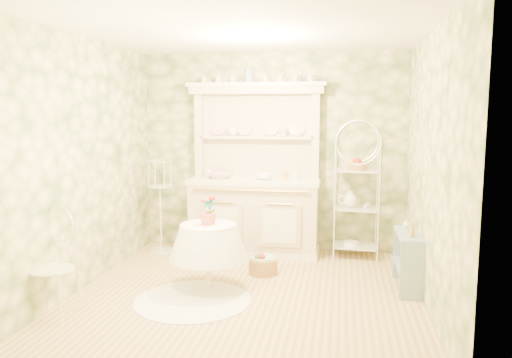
% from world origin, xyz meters
% --- Properties ---
extents(floor, '(3.60, 3.60, 0.00)m').
position_xyz_m(floor, '(0.00, 0.00, 0.00)').
color(floor, tan).
rests_on(floor, ground).
extents(ceiling, '(3.60, 3.60, 0.00)m').
position_xyz_m(ceiling, '(0.00, 0.00, 2.70)').
color(ceiling, white).
rests_on(ceiling, floor).
extents(wall_left, '(3.60, 3.60, 0.00)m').
position_xyz_m(wall_left, '(-1.80, 0.00, 1.35)').
color(wall_left, beige).
rests_on(wall_left, floor).
extents(wall_right, '(3.60, 3.60, 0.00)m').
position_xyz_m(wall_right, '(1.80, 0.00, 1.35)').
color(wall_right, beige).
rests_on(wall_right, floor).
extents(wall_back, '(3.60, 3.60, 0.00)m').
position_xyz_m(wall_back, '(0.00, 1.80, 1.35)').
color(wall_back, beige).
rests_on(wall_back, floor).
extents(wall_front, '(3.60, 3.60, 0.00)m').
position_xyz_m(wall_front, '(0.00, -1.80, 1.35)').
color(wall_front, beige).
rests_on(wall_front, floor).
extents(kitchen_dresser, '(1.87, 0.61, 2.29)m').
position_xyz_m(kitchen_dresser, '(-0.20, 1.52, 1.15)').
color(kitchen_dresser, beige).
rests_on(kitchen_dresser, floor).
extents(bakers_rack, '(0.55, 0.42, 1.69)m').
position_xyz_m(bakers_rack, '(1.15, 1.55, 0.85)').
color(bakers_rack, white).
rests_on(bakers_rack, floor).
extents(side_shelf, '(0.32, 0.74, 0.62)m').
position_xyz_m(side_shelf, '(1.68, 0.42, 0.31)').
color(side_shelf, '#849CAC').
rests_on(side_shelf, floor).
extents(round_table, '(0.75, 0.75, 0.64)m').
position_xyz_m(round_table, '(-0.44, 0.04, 0.32)').
color(round_table, white).
rests_on(round_table, floor).
extents(cafe_chair, '(0.45, 0.45, 0.79)m').
position_xyz_m(cafe_chair, '(-1.68, -0.91, 0.40)').
color(cafe_chair, white).
rests_on(cafe_chair, floor).
extents(birdcage_stand, '(0.39, 0.39, 1.49)m').
position_xyz_m(birdcage_stand, '(-1.46, 1.33, 0.75)').
color(birdcage_stand, white).
rests_on(birdcage_stand, floor).
extents(floor_basket, '(0.35, 0.35, 0.21)m').
position_xyz_m(floor_basket, '(0.06, 0.64, 0.10)').
color(floor_basket, '#AE804C').
rests_on(floor_basket, floor).
extents(lace_rug, '(1.21, 1.21, 0.01)m').
position_xyz_m(lace_rug, '(-0.51, -0.33, 0.00)').
color(lace_rug, white).
rests_on(lace_rug, floor).
extents(bowl_floral, '(0.33, 0.33, 0.08)m').
position_xyz_m(bowl_floral, '(-0.67, 1.51, 1.02)').
color(bowl_floral, white).
rests_on(bowl_floral, kitchen_dresser).
extents(bowl_white, '(0.29, 0.29, 0.08)m').
position_xyz_m(bowl_white, '(-0.07, 1.52, 1.02)').
color(bowl_white, white).
rests_on(bowl_white, kitchen_dresser).
extents(cup_left, '(0.17, 0.17, 0.11)m').
position_xyz_m(cup_left, '(-0.53, 1.68, 1.61)').
color(cup_left, white).
rests_on(cup_left, kitchen_dresser).
extents(cup_right, '(0.12, 0.12, 0.10)m').
position_xyz_m(cup_right, '(0.18, 1.68, 1.61)').
color(cup_right, white).
rests_on(cup_right, kitchen_dresser).
extents(potted_geranium, '(0.17, 0.13, 0.28)m').
position_xyz_m(potted_geranium, '(-0.42, 0.05, 0.85)').
color(potted_geranium, '#3F7238').
rests_on(potted_geranium, round_table).
extents(bottle_amber, '(0.07, 0.07, 0.16)m').
position_xyz_m(bottle_amber, '(1.68, 0.24, 0.68)').
color(bottle_amber, '#BB923B').
rests_on(bottle_amber, side_shelf).
extents(bottle_blue, '(0.05, 0.05, 0.10)m').
position_xyz_m(bottle_blue, '(1.68, 0.43, 0.65)').
color(bottle_blue, '#7F9AB8').
rests_on(bottle_blue, side_shelf).
extents(bottle_glass, '(0.10, 0.10, 0.10)m').
position_xyz_m(bottle_glass, '(1.68, 0.69, 0.65)').
color(bottle_glass, silver).
rests_on(bottle_glass, side_shelf).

